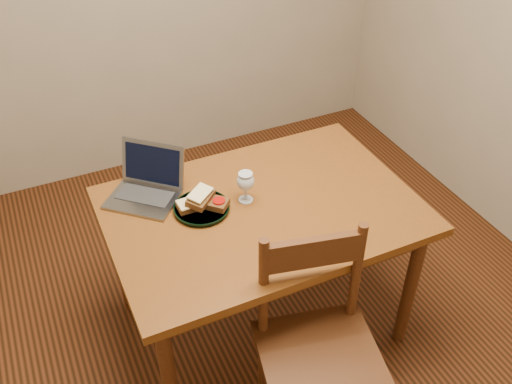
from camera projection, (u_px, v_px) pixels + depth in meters
name	position (u px, v px, depth m)	size (l,w,h in m)	color
floor	(255.00, 319.00, 2.88)	(3.20, 3.20, 0.02)	black
table	(262.00, 222.00, 2.46)	(1.30, 0.90, 0.74)	#4C250C
chair	(319.00, 343.00, 2.13)	(0.53, 0.51, 0.48)	#3F1D0D
plate	(202.00, 208.00, 2.39)	(0.24, 0.24, 0.02)	black
sandwich_cheese	(191.00, 204.00, 2.37)	(0.12, 0.07, 0.04)	#381E0C
sandwich_tomato	(212.00, 201.00, 2.38)	(0.13, 0.08, 0.04)	#381E0C
sandwich_top	(200.00, 197.00, 2.36)	(0.13, 0.08, 0.04)	#381E0C
milk_glass	(246.00, 187.00, 2.40)	(0.07, 0.07, 0.14)	white
laptop	(147.00, 183.00, 2.45)	(0.39, 0.39, 0.21)	slate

